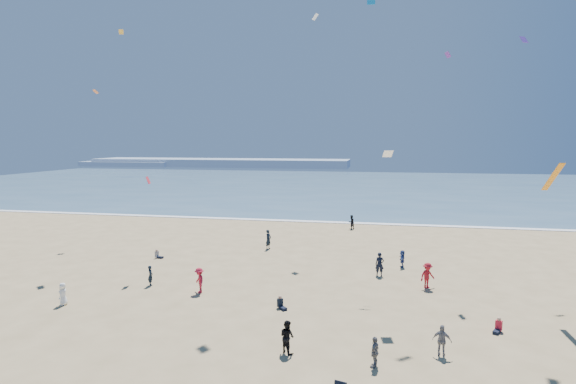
# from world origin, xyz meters

# --- Properties ---
(ocean) EXTENTS (220.00, 100.00, 0.06)m
(ocean) POSITION_xyz_m (0.00, 95.00, 0.03)
(ocean) COLOR #476B84
(ocean) RESTS_ON ground
(surf_line) EXTENTS (220.00, 1.20, 0.08)m
(surf_line) POSITION_xyz_m (0.00, 45.00, 0.04)
(surf_line) COLOR white
(surf_line) RESTS_ON ground
(headland_far) EXTENTS (110.00, 20.00, 3.20)m
(headland_far) POSITION_xyz_m (-60.00, 170.00, 1.60)
(headland_far) COLOR #7A8EA8
(headland_far) RESTS_ON ground
(headland_near) EXTENTS (40.00, 14.00, 2.00)m
(headland_near) POSITION_xyz_m (-100.00, 165.00, 1.00)
(headland_near) COLOR #7A8EA8
(headland_near) RESTS_ON ground
(standing_flyers) EXTENTS (33.41, 44.38, 1.94)m
(standing_flyers) POSITION_xyz_m (5.42, 15.08, 0.87)
(standing_flyers) COLOR #B0192F
(standing_flyers) RESTS_ON ground
(seated_group) EXTENTS (27.54, 25.11, 0.84)m
(seated_group) POSITION_xyz_m (2.97, 10.26, 0.42)
(seated_group) COLOR white
(seated_group) RESTS_ON ground
(kites_aloft) EXTENTS (41.35, 41.47, 26.57)m
(kites_aloft) POSITION_xyz_m (8.65, 12.15, 13.96)
(kites_aloft) COLOR #502D94
(kites_aloft) RESTS_ON ground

